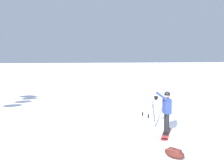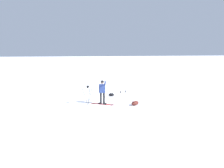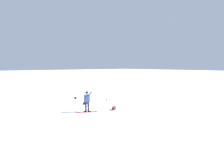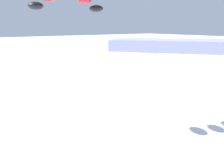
# 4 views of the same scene
# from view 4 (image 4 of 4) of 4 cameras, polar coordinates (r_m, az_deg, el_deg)

# --- Properties ---
(traction_kite) EXTENTS (1.82, 4.79, 1.12)m
(traction_kite) POSITION_cam_4_polar(r_m,az_deg,el_deg) (13.03, -13.34, 23.26)
(traction_kite) COLOR black
(distant_ridge) EXTENTS (35.22, 33.03, 3.19)m
(distant_ridge) POSITION_cam_4_polar(r_m,az_deg,el_deg) (58.50, 17.62, 11.19)
(distant_ridge) COLOR #9D9FC6
(distant_ridge) RESTS_ON ground_plane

